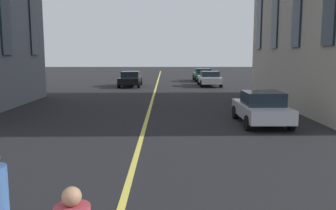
{
  "coord_description": "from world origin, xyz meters",
  "views": [
    {
      "loc": [
        -1.69,
        -0.86,
        2.96
      ],
      "look_at": [
        8.01,
        -0.93,
        1.57
      ],
      "focal_mm": 38.25,
      "sensor_mm": 36.0,
      "label": 1
    }
  ],
  "objects": [
    {
      "name": "lane_centre_line",
      "position": [
        20.0,
        0.0,
        0.0
      ],
      "size": [
        80.0,
        0.16,
        0.01
      ],
      "color": "#D8C64C",
      "rests_on": "ground_plane"
    },
    {
      "name": "car_green_oncoming",
      "position": [
        37.15,
        -4.9,
        0.7
      ],
      "size": [
        4.4,
        1.95,
        1.37
      ],
      "color": "#1E6038",
      "rests_on": "ground_plane"
    },
    {
      "name": "car_silver_parked_a",
      "position": [
        13.17,
        -4.9,
        0.7
      ],
      "size": [
        3.9,
        1.89,
        1.4
      ],
      "color": "#B7BABF",
      "rests_on": "ground_plane"
    },
    {
      "name": "car_white_trailing",
      "position": [
        31.26,
        -4.9,
        0.7
      ],
      "size": [
        4.4,
        1.95,
        1.37
      ],
      "color": "silver",
      "rests_on": "ground_plane"
    },
    {
      "name": "car_black_near",
      "position": [
        30.84,
        2.35,
        0.7
      ],
      "size": [
        4.4,
        1.95,
        1.37
      ],
      "color": "black",
      "rests_on": "ground_plane"
    }
  ]
}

